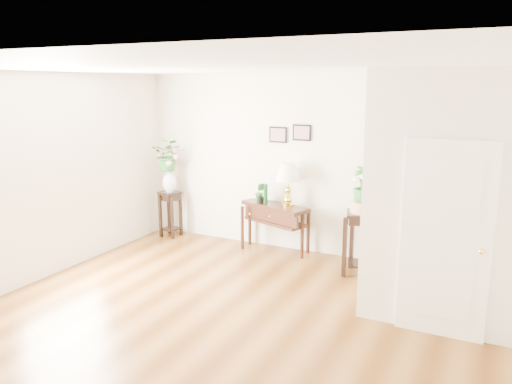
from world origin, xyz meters
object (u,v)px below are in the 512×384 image
Objects in this scene: table_lamp at (288,184)px; plant_stand_b at (361,244)px; plant_stand_a at (171,214)px; console_table at (275,228)px.

table_lamp reaches higher than plant_stand_b.
plant_stand_b is at bearing -5.35° from plant_stand_a.
table_lamp is 0.76× the size of plant_stand_b.
table_lamp reaches higher than plant_stand_a.
console_table is 1.98m from plant_stand_a.
table_lamp is at bearing 162.81° from plant_stand_b.
console_table is 1.55m from plant_stand_b.
console_table is at bearing 165.22° from plant_stand_b.
table_lamp is 0.85× the size of plant_stand_a.
table_lamp reaches higher than console_table.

